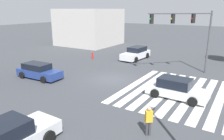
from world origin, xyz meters
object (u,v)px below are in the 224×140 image
car_0 (136,53)px  car_3 (39,71)px  pedestrian (149,120)px  traffic_signal_mast (189,28)px  car_1 (5,140)px  car_2 (176,89)px  fire_hydrant (93,56)px

car_0 → car_3: size_ratio=1.10×
pedestrian → traffic_signal_mast: bearing=-37.6°
traffic_signal_mast → car_0: 8.88m
car_0 → car_3: (-12.14, 4.17, -0.08)m
car_1 → pedestrian: (4.77, -4.76, 0.15)m
car_1 → car_2: size_ratio=1.11×
car_1 → car_0: bearing=11.5°
car_3 → fire_hydrant: (9.32, 0.72, -0.24)m
traffic_signal_mast → car_3: size_ratio=1.35×
traffic_signal_mast → car_3: bearing=-8.0°
car_2 → car_3: car_2 is taller
traffic_signal_mast → car_0: traffic_signal_mast is taller
car_1 → car_2: car_1 is taller
car_0 → fire_hydrant: car_0 is taller
car_1 → car_2: (10.49, -4.51, -0.04)m
car_1 → car_3: 11.44m
car_0 → pedestrian: (-15.76, -8.36, 0.13)m
car_2 → car_3: bearing=-168.2°
car_0 → car_2: (-10.04, -8.12, -0.07)m
car_3 → fire_hydrant: car_3 is taller
car_2 → car_0: bearing=131.0°
car_2 → fire_hydrant: bearing=153.0°
fire_hydrant → pedestrian: bearing=-134.3°
car_0 → car_1: 20.84m
car_2 → pedestrian: bearing=-85.5°
traffic_signal_mast → pedestrian: (-12.15, -1.20, -3.70)m
car_1 → fire_hydrant: size_ratio=5.63×
pedestrian → car_1: bearing=91.8°
car_0 → car_3: car_0 is taller
car_1 → pedestrian: bearing=-43.4°
car_1 → car_3: car_1 is taller
car_0 → car_1: size_ratio=1.03×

